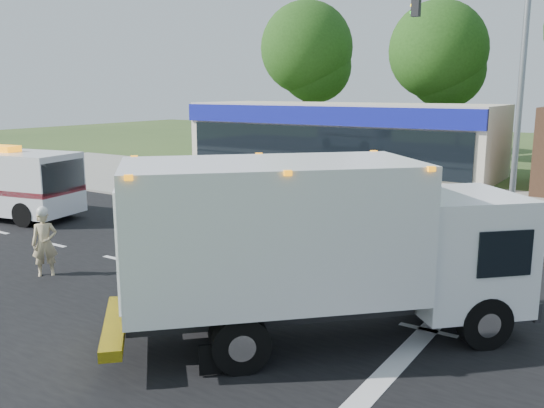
{
  "coord_description": "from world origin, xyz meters",
  "views": [
    {
      "loc": [
        6.32,
        -10.81,
        4.77
      ],
      "look_at": [
        -2.14,
        2.1,
        1.7
      ],
      "focal_mm": 38.0,
      "sensor_mm": 36.0,
      "label": 1
    }
  ],
  "objects_px": {
    "ems_box_truck": "(317,238)",
    "ambulance_van": "(7,182)",
    "traffic_signal_pole": "(498,85)",
    "emergency_worker": "(45,242)"
  },
  "relations": [
    {
      "from": "ems_box_truck",
      "to": "emergency_worker",
      "type": "height_order",
      "value": "ems_box_truck"
    },
    {
      "from": "ems_box_truck",
      "to": "traffic_signal_pole",
      "type": "bearing_deg",
      "value": 38.68
    },
    {
      "from": "traffic_signal_pole",
      "to": "ems_box_truck",
      "type": "bearing_deg",
      "value": -96.69
    },
    {
      "from": "emergency_worker",
      "to": "traffic_signal_pole",
      "type": "bearing_deg",
      "value": -5.09
    },
    {
      "from": "ems_box_truck",
      "to": "ambulance_van",
      "type": "distance_m",
      "value": 15.38
    },
    {
      "from": "ems_box_truck",
      "to": "ambulance_van",
      "type": "height_order",
      "value": "ems_box_truck"
    },
    {
      "from": "ems_box_truck",
      "to": "ambulance_van",
      "type": "relative_size",
      "value": 1.2
    },
    {
      "from": "ambulance_van",
      "to": "ems_box_truck",
      "type": "bearing_deg",
      "value": -22.77
    },
    {
      "from": "traffic_signal_pole",
      "to": "emergency_worker",
      "type": "bearing_deg",
      "value": -132.65
    },
    {
      "from": "ems_box_truck",
      "to": "emergency_worker",
      "type": "relative_size",
      "value": 3.98
    }
  ]
}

